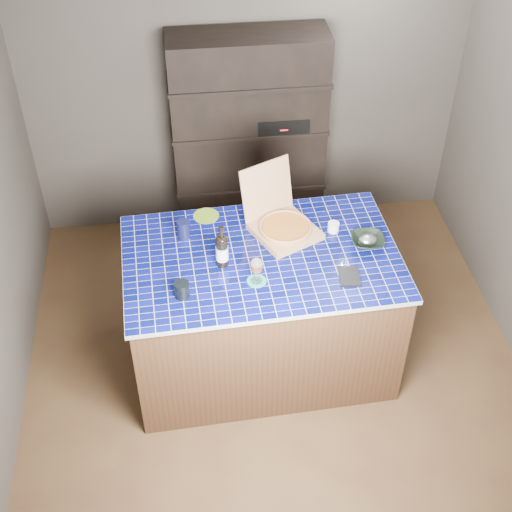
{
  "coord_description": "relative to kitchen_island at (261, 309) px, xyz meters",
  "views": [
    {
      "loc": [
        -0.54,
        -3.35,
        3.96
      ],
      "look_at": [
        -0.13,
        0.0,
        1.02
      ],
      "focal_mm": 50.0,
      "sensor_mm": 36.0,
      "label": 1
    }
  ],
  "objects": [
    {
      "name": "dvd_case",
      "position": [
        0.51,
        -0.26,
        0.49
      ],
      "size": [
        0.14,
        0.19,
        0.01
      ],
      "primitive_type": "cube",
      "rotation": [
        0.0,
        0.0,
        -0.07
      ],
      "color": "black",
      "rests_on": "kitchen_island"
    },
    {
      "name": "tumbler",
      "position": [
        -0.52,
        -0.3,
        0.53
      ],
      "size": [
        0.09,
        0.09,
        0.1
      ],
      "primitive_type": "cylinder",
      "color": "black",
      "rests_on": "kitchen_island"
    },
    {
      "name": "wine_glass",
      "position": [
        -0.06,
        -0.23,
        0.61
      ],
      "size": [
        0.08,
        0.08,
        0.18
      ],
      "color": "white",
      "rests_on": "teal_trivet"
    },
    {
      "name": "foil_contents",
      "position": [
        0.7,
        0.04,
        0.52
      ],
      "size": [
        0.12,
        0.1,
        0.06
      ],
      "primitive_type": "ellipsoid",
      "color": "silver",
      "rests_on": "bowl"
    },
    {
      "name": "mead_bottle",
      "position": [
        -0.25,
        -0.05,
        0.6
      ],
      "size": [
        0.08,
        0.08,
        0.3
      ],
      "color": "black",
      "rests_on": "kitchen_island"
    },
    {
      "name": "room",
      "position": [
        0.09,
        -0.05,
        0.76
      ],
      "size": [
        3.5,
        3.5,
        3.5
      ],
      "color": "#503E22",
      "rests_on": "ground"
    },
    {
      "name": "teal_trivet",
      "position": [
        -0.06,
        -0.23,
        0.49
      ],
      "size": [
        0.12,
        0.12,
        0.01
      ],
      "primitive_type": "cylinder",
      "color": "teal",
      "rests_on": "kitchen_island"
    },
    {
      "name": "green_trivet",
      "position": [
        -0.32,
        0.46,
        0.49
      ],
      "size": [
        0.18,
        0.18,
        0.01
      ],
      "primitive_type": "cylinder",
      "color": "#6C9C21",
      "rests_on": "kitchen_island"
    },
    {
      "name": "kitchen_island",
      "position": [
        0.0,
        0.0,
        0.0
      ],
      "size": [
        1.81,
        1.19,
        0.97
      ],
      "rotation": [
        0.0,
        0.0,
        0.04
      ],
      "color": "#43291A",
      "rests_on": "floor"
    },
    {
      "name": "white_jar",
      "position": [
        0.51,
        0.2,
        0.52
      ],
      "size": [
        0.08,
        0.08,
        0.06
      ],
      "primitive_type": "cylinder",
      "color": "white",
      "rests_on": "kitchen_island"
    },
    {
      "name": "bowl",
      "position": [
        0.7,
        0.04,
        0.51
      ],
      "size": [
        0.24,
        0.24,
        0.05
      ],
      "primitive_type": "imported",
      "rotation": [
        0.0,
        0.0,
        -0.11
      ],
      "color": "black",
      "rests_on": "kitchen_island"
    },
    {
      "name": "navy_cup",
      "position": [
        -0.48,
        0.25,
        0.55
      ],
      "size": [
        0.08,
        0.08,
        0.13
      ],
      "primitive_type": "cylinder",
      "color": "black",
      "rests_on": "kitchen_island"
    },
    {
      "name": "pizza_box",
      "position": [
        0.17,
        0.22,
        0.54
      ],
      "size": [
        0.54,
        0.58,
        0.41
      ],
      "rotation": [
        0.0,
        0.0,
        0.45
      ],
      "color": "#A87656",
      "rests_on": "kitchen_island"
    },
    {
      "name": "shelving_unit",
      "position": [
        0.09,
        1.48,
        0.42
      ],
      "size": [
        1.2,
        0.41,
        1.8
      ],
      "color": "black",
      "rests_on": "floor"
    }
  ]
}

